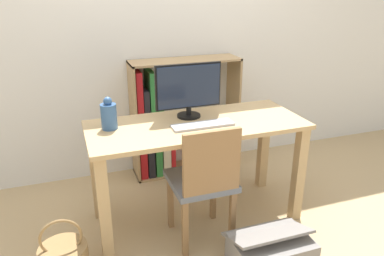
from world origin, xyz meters
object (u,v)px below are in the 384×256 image
object	(u,v)px
keyboard	(203,125)
chair	(204,180)
vase	(109,115)
monitor	(189,88)
bookshelf	(164,126)
storage_box	(270,254)

from	to	relation	value
keyboard	chair	distance (m)	0.36
vase	monitor	bearing A→B (deg)	5.12
bookshelf	storage_box	size ratio (longest dim) A/B	2.18
monitor	chair	xyz separation A→B (m)	(-0.04, -0.42, -0.49)
vase	chair	world-z (taller)	vase
storage_box	bookshelf	bearing A→B (deg)	100.01
monitor	vase	world-z (taller)	monitor
bookshelf	monitor	bearing A→B (deg)	-88.53
keyboard	monitor	bearing A→B (deg)	97.40
keyboard	vase	xyz separation A→B (m)	(-0.59, 0.16, 0.09)
chair	bookshelf	distance (m)	1.04
vase	chair	bearing A→B (deg)	-35.41
bookshelf	storage_box	world-z (taller)	bookshelf
monitor	keyboard	xyz separation A→B (m)	(0.03, -0.21, -0.20)
monitor	vase	distance (m)	0.57
chair	storage_box	xyz separation A→B (m)	(0.28, -0.40, -0.35)
bookshelf	storage_box	distance (m)	1.49
vase	bookshelf	size ratio (longest dim) A/B	0.21
keyboard	bookshelf	xyz separation A→B (m)	(-0.04, 0.83, -0.30)
keyboard	storage_box	bearing A→B (deg)	-70.85
vase	chair	size ratio (longest dim) A/B	0.25
keyboard	chair	xyz separation A→B (m)	(-0.07, -0.21, -0.29)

